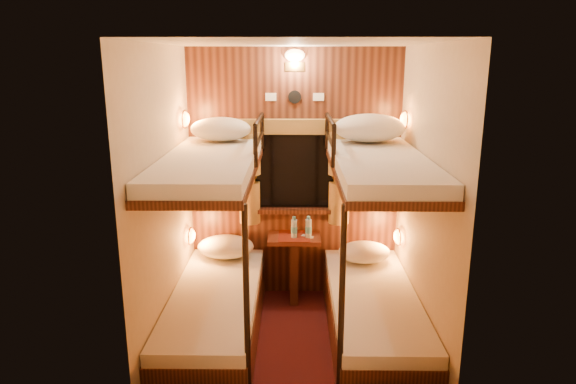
{
  "coord_description": "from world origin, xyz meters",
  "views": [
    {
      "loc": [
        -0.0,
        -3.78,
        2.29
      ],
      "look_at": [
        -0.05,
        0.15,
        1.27
      ],
      "focal_mm": 32.0,
      "sensor_mm": 36.0,
      "label": 1
    }
  ],
  "objects_px": {
    "bunk_right": "(374,280)",
    "table": "(294,259)",
    "bottle_right": "(308,229)",
    "bunk_left": "(215,279)",
    "bottle_left": "(294,229)"
  },
  "relations": [
    {
      "from": "bunk_right",
      "to": "table",
      "type": "distance_m",
      "value": 1.02
    },
    {
      "from": "bunk_right",
      "to": "bunk_left",
      "type": "bearing_deg",
      "value": 180.0
    },
    {
      "from": "bottle_right",
      "to": "bunk_left",
      "type": "bearing_deg",
      "value": -136.65
    },
    {
      "from": "bottle_left",
      "to": "bottle_right",
      "type": "bearing_deg",
      "value": -0.58
    },
    {
      "from": "bunk_left",
      "to": "bottle_left",
      "type": "height_order",
      "value": "bunk_left"
    },
    {
      "from": "bunk_right",
      "to": "table",
      "type": "xyz_separation_m",
      "value": [
        -0.65,
        0.78,
        -0.14
      ]
    },
    {
      "from": "table",
      "to": "bottle_left",
      "type": "bearing_deg",
      "value": -91.11
    },
    {
      "from": "bottle_right",
      "to": "bunk_right",
      "type": "bearing_deg",
      "value": -55.14
    },
    {
      "from": "bunk_left",
      "to": "table",
      "type": "xyz_separation_m",
      "value": [
        0.65,
        0.78,
        -0.14
      ]
    },
    {
      "from": "bunk_right",
      "to": "bottle_left",
      "type": "xyz_separation_m",
      "value": [
        -0.65,
        0.74,
        0.18
      ]
    },
    {
      "from": "bunk_left",
      "to": "bottle_left",
      "type": "relative_size",
      "value": 9.08
    },
    {
      "from": "bottle_left",
      "to": "bottle_right",
      "type": "distance_m",
      "value": 0.13
    },
    {
      "from": "table",
      "to": "bottle_left",
      "type": "relative_size",
      "value": 3.13
    },
    {
      "from": "bottle_left",
      "to": "bunk_right",
      "type": "bearing_deg",
      "value": -48.74
    },
    {
      "from": "bunk_right",
      "to": "bottle_right",
      "type": "relative_size",
      "value": 8.86
    }
  ]
}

